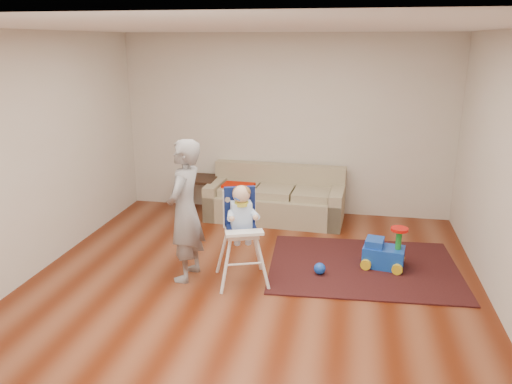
% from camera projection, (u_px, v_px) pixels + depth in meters
% --- Properties ---
extents(ground, '(5.50, 5.50, 0.00)m').
position_uv_depth(ground, '(249.00, 292.00, 5.36)').
color(ground, '#541C09').
rests_on(ground, ground).
extents(room_envelope, '(5.04, 5.52, 2.72)m').
position_uv_depth(room_envelope, '(258.00, 110.00, 5.30)').
color(room_envelope, beige).
rests_on(room_envelope, ground).
extents(sofa, '(2.05, 0.92, 0.78)m').
position_uv_depth(sofa, '(275.00, 194.00, 7.42)').
color(sofa, gray).
rests_on(sofa, ground).
extents(side_table, '(0.54, 0.54, 0.54)m').
position_uv_depth(side_table, '(199.00, 194.00, 7.83)').
color(side_table, black).
rests_on(side_table, ground).
extents(area_rug, '(2.30, 1.79, 0.02)m').
position_uv_depth(area_rug, '(363.00, 266.00, 5.93)').
color(area_rug, black).
rests_on(area_rug, ground).
extents(ride_on_toy, '(0.52, 0.41, 0.51)m').
position_uv_depth(ride_on_toy, '(384.00, 246.00, 5.85)').
color(ride_on_toy, blue).
rests_on(ride_on_toy, area_rug).
extents(toy_ball, '(0.14, 0.14, 0.14)m').
position_uv_depth(toy_ball, '(320.00, 269.00, 5.70)').
color(toy_ball, blue).
rests_on(toy_ball, area_rug).
extents(high_chair, '(0.67, 0.67, 1.12)m').
position_uv_depth(high_chair, '(242.00, 236.00, 5.44)').
color(high_chair, white).
rests_on(high_chair, ground).
extents(adult, '(0.43, 0.61, 1.59)m').
position_uv_depth(adult, '(185.00, 211.00, 5.46)').
color(adult, gray).
rests_on(adult, ground).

